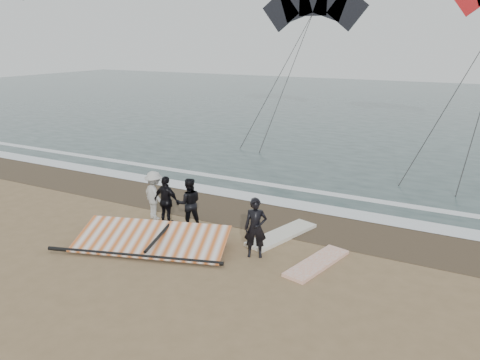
% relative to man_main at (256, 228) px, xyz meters
% --- Properties ---
extents(ground, '(120.00, 120.00, 0.00)m').
position_rel_man_main_xyz_m(ground, '(-0.99, -1.61, -0.82)').
color(ground, '#8C704C').
rests_on(ground, ground).
extents(sea, '(120.00, 54.00, 0.02)m').
position_rel_man_main_xyz_m(sea, '(-0.99, 31.39, -0.81)').
color(sea, '#233838').
rests_on(sea, ground).
extents(wet_sand, '(120.00, 2.80, 0.01)m').
position_rel_man_main_xyz_m(wet_sand, '(-0.99, 2.89, -0.82)').
color(wet_sand, '#4C3D2B').
rests_on(wet_sand, ground).
extents(foam_near, '(120.00, 0.90, 0.01)m').
position_rel_man_main_xyz_m(foam_near, '(-0.99, 4.29, -0.79)').
color(foam_near, white).
rests_on(foam_near, sea).
extents(foam_far, '(120.00, 0.45, 0.01)m').
position_rel_man_main_xyz_m(foam_far, '(-0.99, 5.99, -0.79)').
color(foam_far, white).
rests_on(foam_far, sea).
extents(man_main, '(0.70, 0.59, 1.64)m').
position_rel_man_main_xyz_m(man_main, '(0.00, 0.00, 0.00)').
color(man_main, black).
rests_on(man_main, ground).
extents(board_white, '(1.13, 2.32, 0.09)m').
position_rel_man_main_xyz_m(board_white, '(1.63, 0.31, -0.78)').
color(board_white, white).
rests_on(board_white, ground).
extents(board_cream, '(1.37, 2.64, 0.11)m').
position_rel_man_main_xyz_m(board_cream, '(0.11, 1.55, -0.77)').
color(board_cream, silver).
rests_on(board_cream, ground).
extents(trio_cluster, '(2.48, 1.05, 1.60)m').
position_rel_man_main_xyz_m(trio_cluster, '(-3.46, 0.85, -0.03)').
color(trio_cluster, black).
rests_on(trio_cluster, ground).
extents(sail_rig, '(4.73, 2.96, 0.52)m').
position_rel_man_main_xyz_m(sail_rig, '(-2.83, -0.78, -0.62)').
color(sail_rig, black).
rests_on(sail_rig, ground).
extents(kite_dark, '(8.37, 5.37, 12.80)m').
position_rel_man_main_xyz_m(kite_dark, '(-6.19, 21.09, 6.63)').
color(kite_dark, black).
rests_on(kite_dark, ground).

